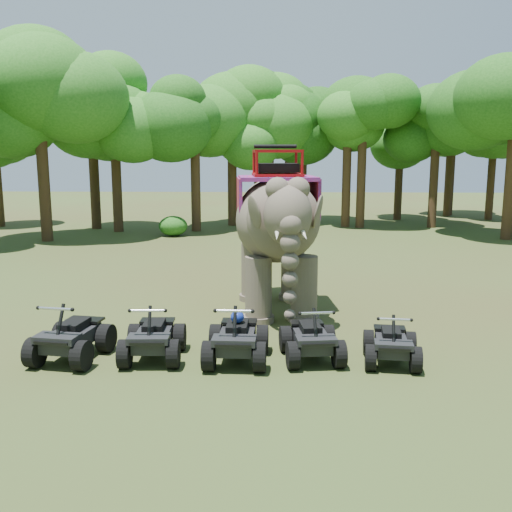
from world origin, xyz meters
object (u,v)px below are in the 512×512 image
(atv_4, at_px, (392,337))
(atv_3, at_px, (311,332))
(elephant, at_px, (277,230))
(atv_0, at_px, (71,329))
(atv_2, at_px, (237,332))
(atv_1, at_px, (153,330))

(atv_4, bearing_deg, atv_3, -178.81)
(elephant, distance_m, atv_4, 5.26)
(elephant, relative_size, atv_0, 3.07)
(atv_0, bearing_deg, atv_2, 8.32)
(atv_1, relative_size, atv_3, 1.04)
(atv_0, bearing_deg, atv_4, 8.57)
(elephant, xyz_separation_m, atv_1, (-2.76, -4.18, -1.73))
(atv_0, height_order, atv_1, atv_0)
(atv_0, height_order, atv_3, atv_0)
(atv_0, xyz_separation_m, atv_2, (3.71, 0.01, -0.00))
(atv_2, relative_size, atv_4, 1.16)
(elephant, xyz_separation_m, atv_2, (-0.88, -4.28, -1.71))
(atv_2, xyz_separation_m, atv_3, (1.66, 0.19, -0.05))
(atv_3, distance_m, atv_4, 1.76)
(elephant, bearing_deg, atv_1, -129.49)
(elephant, height_order, atv_0, elephant)
(atv_1, distance_m, atv_2, 1.89)
(atv_1, bearing_deg, atv_2, -5.88)
(elephant, xyz_separation_m, atv_4, (2.53, -4.24, -1.80))
(elephant, height_order, atv_1, elephant)
(atv_2, bearing_deg, elephant, 79.68)
(atv_2, bearing_deg, atv_0, -178.68)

